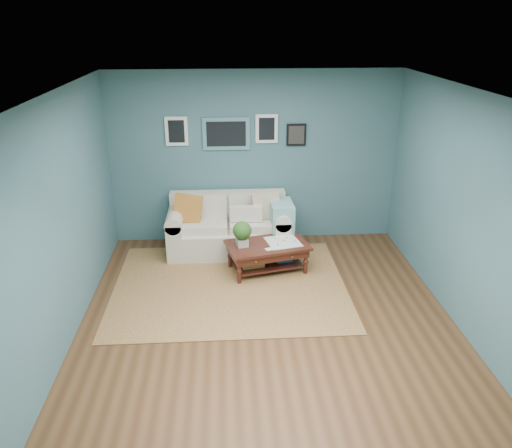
{
  "coord_description": "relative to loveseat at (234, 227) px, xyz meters",
  "views": [
    {
      "loc": [
        -0.47,
        -5.09,
        3.42
      ],
      "look_at": [
        -0.08,
        1.0,
        0.86
      ],
      "focal_mm": 35.0,
      "sensor_mm": 36.0,
      "label": 1
    }
  ],
  "objects": [
    {
      "name": "loveseat",
      "position": [
        0.0,
        0.0,
        0.0
      ],
      "size": [
        1.9,
        0.86,
        0.98
      ],
      "color": "beige",
      "rests_on": "ground"
    },
    {
      "name": "area_rug",
      "position": [
        -0.09,
        -1.13,
        -0.39
      ],
      "size": [
        3.14,
        2.51,
        0.01
      ],
      "primitive_type": "cube",
      "color": "brown",
      "rests_on": "ground"
    },
    {
      "name": "room_shell",
      "position": [
        0.35,
        -1.97,
        0.96
      ],
      "size": [
        5.0,
        5.02,
        2.7
      ],
      "color": "brown",
      "rests_on": "ground"
    },
    {
      "name": "coffee_table",
      "position": [
        0.4,
        -0.73,
        -0.05
      ],
      "size": [
        1.25,
        0.9,
        0.79
      ],
      "rotation": [
        0.0,
        0.0,
        0.23
      ],
      "color": "#38120B",
      "rests_on": "ground"
    }
  ]
}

